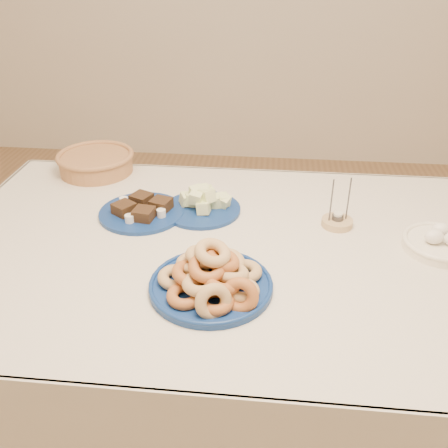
{
  "coord_description": "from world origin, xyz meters",
  "views": [
    {
      "loc": [
        0.12,
        -1.22,
        1.53
      ],
      "look_at": [
        0.0,
        -0.05,
        0.85
      ],
      "focal_mm": 40.0,
      "sensor_mm": 36.0,
      "label": 1
    }
  ],
  "objects": [
    {
      "name": "brownie_plate",
      "position": [
        -0.29,
        0.15,
        0.77
      ],
      "size": [
        0.33,
        0.33,
        0.05
      ],
      "rotation": [
        0.0,
        0.0,
        -0.25
      ],
      "color": "navy",
      "rests_on": "dining_table"
    },
    {
      "name": "donut_platter",
      "position": [
        -0.01,
        -0.22,
        0.79
      ],
      "size": [
        0.4,
        0.4,
        0.14
      ],
      "rotation": [
        0.0,
        0.0,
        0.33
      ],
      "color": "navy",
      "rests_on": "dining_table"
    },
    {
      "name": "melon_plate",
      "position": [
        -0.1,
        0.21,
        0.77
      ],
      "size": [
        0.33,
        0.33,
        0.09
      ],
      "rotation": [
        0.0,
        0.0,
        0.34
      ],
      "color": "navy",
      "rests_on": "dining_table"
    },
    {
      "name": "candle_holder",
      "position": [
        0.33,
        0.15,
        0.77
      ],
      "size": [
        0.12,
        0.12,
        0.16
      ],
      "rotation": [
        0.0,
        0.0,
        0.31
      ],
      "color": "tan",
      "rests_on": "dining_table"
    },
    {
      "name": "ground",
      "position": [
        0.0,
        0.0,
        0.0
      ],
      "size": [
        5.0,
        5.0,
        0.0
      ],
      "primitive_type": "plane",
      "color": "olive",
      "rests_on": "ground"
    },
    {
      "name": "dining_table",
      "position": [
        0.0,
        0.0,
        0.64
      ],
      "size": [
        1.71,
        1.11,
        0.75
      ],
      "color": "brown",
      "rests_on": "ground"
    },
    {
      "name": "egg_bowl",
      "position": [
        0.61,
        0.04,
        0.77
      ],
      "size": [
        0.23,
        0.23,
        0.07
      ],
      "rotation": [
        0.0,
        0.0,
        0.1
      ],
      "color": "white",
      "rests_on": "dining_table"
    },
    {
      "name": "wicker_basket",
      "position": [
        -0.54,
        0.47,
        0.79
      ],
      "size": [
        0.3,
        0.3,
        0.08
      ],
      "rotation": [
        0.0,
        0.0,
        0.02
      ],
      "color": "brown",
      "rests_on": "dining_table"
    }
  ]
}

